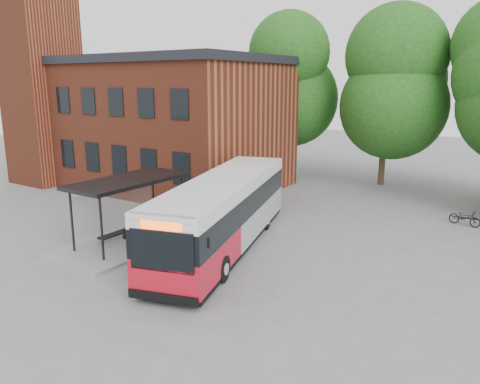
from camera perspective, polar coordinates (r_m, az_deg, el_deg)
The scene contains 8 objects.
ground at distance 19.35m, azimuth -1.52°, elevation -7.73°, with size 100.00×100.00×0.00m, color slate.
station_building at distance 33.46m, azimuth -11.03°, elevation 8.48°, with size 18.40×10.40×8.50m, color brown, non-canonical shape.
clock_tower at distance 35.50m, azimuth -23.36°, elevation 15.78°, with size 5.20×5.20×18.20m, color brown, non-canonical shape.
bus_shelter at distance 21.03m, azimuth -13.23°, elevation -2.20°, with size 3.60×7.00×2.90m, color black, non-canonical shape.
tree_0 at distance 34.88m, azimuth 5.65°, elevation 10.91°, with size 7.92×7.92×11.00m, color #194813, non-canonical shape.
tree_1 at distance 33.15m, azimuth 17.37°, elevation 9.73°, with size 7.92×7.92×10.40m, color #194813, non-canonical shape.
city_bus at distance 19.83m, azimuth -1.96°, elevation -2.61°, with size 2.53×11.87×3.01m, color red, non-canonical shape.
bicycle_0 at distance 25.62m, azimuth 25.72°, elevation -2.83°, with size 0.54×1.53×0.81m, color black.
Camera 1 is at (10.43, -14.73, 6.97)m, focal length 35.00 mm.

